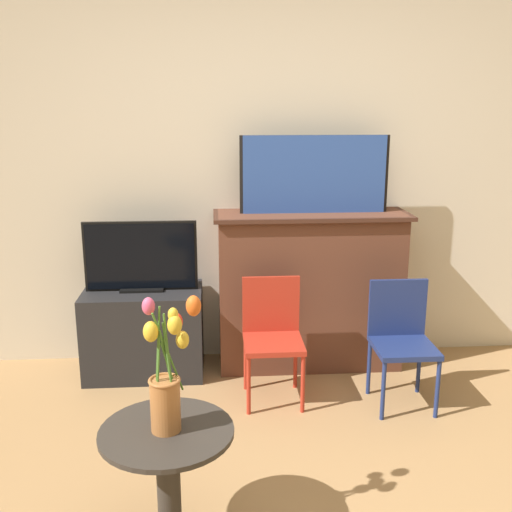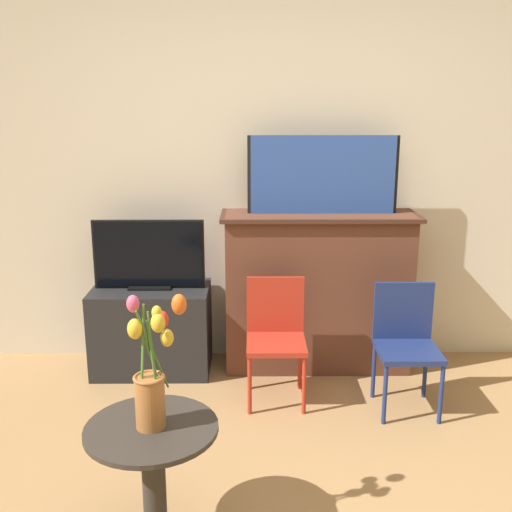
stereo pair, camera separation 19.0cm
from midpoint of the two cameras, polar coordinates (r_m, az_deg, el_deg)
wall_back at (r=3.92m, az=2.89°, el=9.36°), size 8.00×0.06×2.70m
fireplace_mantel at (r=3.90m, az=7.25°, el=-3.16°), size 1.23×0.41×1.02m
painting at (r=3.75m, az=7.84°, el=7.66°), size 0.93×0.03×0.48m
tv_stand at (r=3.93m, az=-8.50°, el=-6.89°), size 0.74×0.45×0.55m
tv_monitor at (r=3.79m, az=-8.76°, el=0.03°), size 0.70×0.12×0.44m
chair_red at (r=3.50m, az=3.46°, el=-7.20°), size 0.34×0.34×0.71m
chair_blue at (r=3.52m, az=15.61°, el=-7.59°), size 0.34×0.34×0.71m
side_table at (r=2.46m, az=-7.45°, el=-19.42°), size 0.51×0.51×0.51m
vase_tulips at (r=2.27m, az=-7.48°, el=-11.20°), size 0.21×0.16×0.52m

